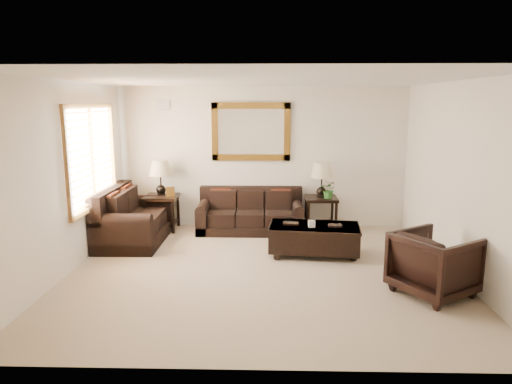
{
  "coord_description": "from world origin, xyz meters",
  "views": [
    {
      "loc": [
        0.09,
        -6.26,
        2.4
      ],
      "look_at": [
        -0.08,
        0.6,
        1.05
      ],
      "focal_mm": 32.0,
      "sensor_mm": 36.0,
      "label": 1
    }
  ],
  "objects_px": {
    "coffee_table": "(314,236)",
    "end_table_left": "(161,185)",
    "sofa": "(250,216)",
    "end_table_right": "(321,186)",
    "armchair": "(435,261)",
    "loveseat": "(131,222)"
  },
  "relations": [
    {
      "from": "loveseat",
      "to": "armchair",
      "type": "height_order",
      "value": "loveseat"
    },
    {
      "from": "end_table_left",
      "to": "armchair",
      "type": "height_order",
      "value": "end_table_left"
    },
    {
      "from": "coffee_table",
      "to": "armchair",
      "type": "height_order",
      "value": "armchair"
    },
    {
      "from": "end_table_left",
      "to": "armchair",
      "type": "relative_size",
      "value": 1.51
    },
    {
      "from": "loveseat",
      "to": "end_table_left",
      "type": "xyz_separation_m",
      "value": [
        0.37,
        0.77,
        0.52
      ]
    },
    {
      "from": "coffee_table",
      "to": "armchair",
      "type": "distance_m",
      "value": 2.04
    },
    {
      "from": "sofa",
      "to": "armchair",
      "type": "height_order",
      "value": "armchair"
    },
    {
      "from": "sofa",
      "to": "loveseat",
      "type": "relative_size",
      "value": 1.16
    },
    {
      "from": "end_table_right",
      "to": "coffee_table",
      "type": "height_order",
      "value": "end_table_right"
    },
    {
      "from": "end_table_left",
      "to": "loveseat",
      "type": "bearing_deg",
      "value": -115.33
    },
    {
      "from": "end_table_right",
      "to": "end_table_left",
      "type": "bearing_deg",
      "value": -179.83
    },
    {
      "from": "sofa",
      "to": "end_table_right",
      "type": "height_order",
      "value": "end_table_right"
    },
    {
      "from": "sofa",
      "to": "end_table_right",
      "type": "bearing_deg",
      "value": 2.33
    },
    {
      "from": "end_table_left",
      "to": "end_table_right",
      "type": "bearing_deg",
      "value": 0.17
    },
    {
      "from": "coffee_table",
      "to": "end_table_left",
      "type": "bearing_deg",
      "value": 159.5
    },
    {
      "from": "end_table_left",
      "to": "coffee_table",
      "type": "bearing_deg",
      "value": -26.96
    },
    {
      "from": "sofa",
      "to": "coffee_table",
      "type": "relative_size",
      "value": 1.32
    },
    {
      "from": "end_table_left",
      "to": "end_table_right",
      "type": "relative_size",
      "value": 1.03
    },
    {
      "from": "sofa",
      "to": "end_table_right",
      "type": "distance_m",
      "value": 1.44
    },
    {
      "from": "sofa",
      "to": "end_table_left",
      "type": "relative_size",
      "value": 1.47
    },
    {
      "from": "sofa",
      "to": "coffee_table",
      "type": "height_order",
      "value": "sofa"
    },
    {
      "from": "loveseat",
      "to": "end_table_right",
      "type": "xyz_separation_m",
      "value": [
        3.39,
        0.78,
        0.5
      ]
    }
  ]
}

